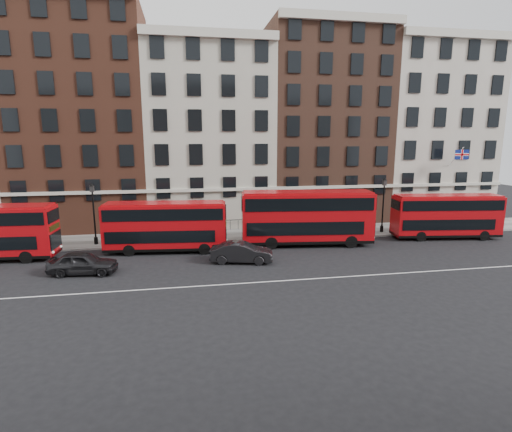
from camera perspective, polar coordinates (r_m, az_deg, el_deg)
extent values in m
plane|color=black|center=(27.91, -3.97, -8.23)|extent=(120.00, 120.00, 0.00)
cube|color=slate|center=(37.91, -5.71, -2.90)|extent=(80.00, 5.00, 0.15)
cube|color=gray|center=(35.50, -5.39, -3.86)|extent=(80.00, 0.30, 0.16)
cube|color=white|center=(26.04, -3.48, -9.67)|extent=(70.00, 0.12, 0.01)
cube|color=brown|center=(45.34, -23.56, 12.48)|extent=(12.80, 10.00, 22.00)
cube|color=#A9A595|center=(44.26, -6.74, 11.42)|extent=(12.80, 10.00, 19.00)
cube|color=beige|center=(40.12, -6.55, 24.58)|extent=(12.80, 0.50, 0.80)
cube|color=brown|center=(46.85, 9.45, 12.56)|extent=(12.80, 10.00, 21.00)
cube|color=beige|center=(43.42, 12.49, 26.08)|extent=(12.80, 0.50, 0.80)
cube|color=#AFA597|center=(52.50, 22.97, 11.13)|extent=(12.80, 10.00, 20.00)
cube|color=beige|center=(49.26, 27.45, 22.12)|extent=(12.80, 0.50, 0.80)
cube|color=black|center=(34.55, -26.69, -3.05)|extent=(0.22, 2.10, 1.24)
cube|color=black|center=(34.33, -26.83, -1.40)|extent=(0.20, 1.82, 0.40)
cylinder|color=black|center=(34.52, -29.97, -5.10)|extent=(0.97, 0.33, 0.96)
cylinder|color=black|center=(36.41, -28.64, -4.18)|extent=(0.97, 0.33, 0.96)
cube|color=#AF090E|center=(33.31, -12.77, -1.42)|extent=(9.91, 3.28, 3.66)
cube|color=black|center=(33.72, -12.65, -4.27)|extent=(9.91, 3.32, 0.22)
cube|color=black|center=(33.50, -13.20, -2.47)|extent=(8.81, 3.24, 0.97)
cube|color=black|center=(33.09, -12.86, 0.50)|extent=(9.55, 3.32, 0.93)
cube|color=#AF090E|center=(32.96, -12.91, 1.76)|extent=(9.62, 3.07, 0.17)
cube|color=black|center=(33.12, -4.30, -2.52)|extent=(0.28, 2.04, 1.20)
cube|color=black|center=(32.89, -4.32, -0.84)|extent=(0.25, 1.76, 0.39)
cylinder|color=black|center=(32.41, -7.37, -4.67)|extent=(0.95, 0.35, 0.93)
cylinder|color=black|center=(34.41, -7.20, -3.72)|extent=(0.95, 0.35, 0.93)
cylinder|color=black|center=(33.26, -17.66, -4.70)|extent=(0.95, 0.35, 0.93)
cylinder|color=black|center=(35.21, -16.90, -3.78)|extent=(0.95, 0.35, 0.93)
cube|color=#AF090E|center=(34.77, 7.28, -0.16)|extent=(11.43, 3.93, 4.21)
cube|color=black|center=(35.21, 7.20, -3.31)|extent=(11.44, 3.98, 0.26)
cube|color=black|center=(34.86, 6.73, -1.32)|extent=(10.17, 3.87, 1.12)
cube|color=black|center=(34.54, 7.33, 1.97)|extent=(11.02, 3.97, 1.07)
cube|color=#AF090E|center=(34.41, 7.37, 3.37)|extent=(11.09, 3.68, 0.19)
cube|color=black|center=(36.42, 16.00, -1.32)|extent=(0.35, 2.34, 1.39)
cube|color=black|center=(36.20, 16.10, 0.45)|extent=(0.32, 2.02, 0.45)
cylinder|color=black|center=(34.94, 13.43, -3.60)|extent=(1.09, 0.42, 1.07)
cylinder|color=black|center=(37.16, 12.36, -2.67)|extent=(1.09, 0.42, 1.07)
cylinder|color=black|center=(33.60, 2.20, -3.88)|extent=(1.09, 0.42, 1.07)
cylinder|color=black|center=(35.90, 1.82, -2.89)|extent=(1.09, 0.42, 1.07)
cube|color=#AF090E|center=(40.88, 25.53, 0.05)|extent=(9.88, 3.51, 3.64)
cube|color=black|center=(41.21, 25.33, -2.28)|extent=(9.89, 3.55, 0.22)
cube|color=black|center=(40.86, 25.12, -0.81)|extent=(8.80, 3.45, 0.97)
cube|color=black|center=(40.69, 25.66, 1.61)|extent=(9.53, 3.54, 0.92)
cube|color=#AF090E|center=(40.59, 25.75, 2.63)|extent=(9.58, 3.30, 0.17)
cube|color=black|center=(43.52, 31.10, -0.81)|extent=(0.33, 2.02, 1.20)
cube|color=black|center=(43.36, 31.23, 0.46)|extent=(0.30, 1.74, 0.39)
cylinder|color=black|center=(41.92, 29.77, -2.44)|extent=(0.95, 0.37, 0.92)
cylinder|color=black|center=(43.62, 28.33, -1.82)|extent=(0.95, 0.37, 0.92)
cylinder|color=black|center=(39.07, 22.46, -2.70)|extent=(0.95, 0.37, 0.92)
cylinder|color=black|center=(40.89, 21.25, -2.02)|extent=(0.95, 0.37, 0.92)
imported|color=black|center=(30.06, -23.49, -6.17)|extent=(4.77, 2.38, 1.56)
imported|color=black|center=(30.09, -2.08, -5.22)|extent=(4.93, 2.63, 1.54)
cylinder|color=black|center=(36.92, -22.10, -0.28)|extent=(0.14, 0.14, 4.60)
cylinder|color=black|center=(37.34, -21.88, -3.29)|extent=(0.32, 0.32, 0.60)
cube|color=#262626|center=(36.53, -22.39, 3.64)|extent=(0.32, 0.32, 0.55)
cone|color=black|center=(36.49, -22.43, 4.19)|extent=(0.44, 0.44, 0.25)
cylinder|color=black|center=(40.60, 17.67, 0.99)|extent=(0.14, 0.14, 4.60)
cylinder|color=black|center=(40.98, 17.51, -1.76)|extent=(0.32, 0.32, 0.60)
cube|color=#262626|center=(40.25, 17.89, 4.57)|extent=(0.32, 0.32, 0.55)
cone|color=black|center=(40.22, 17.92, 5.06)|extent=(0.44, 0.44, 0.25)
cylinder|color=black|center=(46.09, 29.81, -0.07)|extent=(0.12, 0.12, 2.60)
cube|color=black|center=(45.74, 30.12, 1.86)|extent=(0.25, 0.30, 0.75)
sphere|color=red|center=(45.58, 30.28, 2.10)|extent=(0.14, 0.14, 0.14)
sphere|color=#0C9919|center=(45.64, 30.23, 1.55)|extent=(0.14, 0.14, 0.14)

